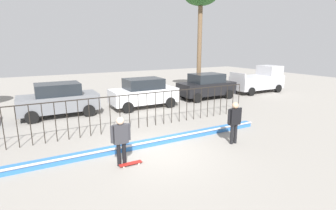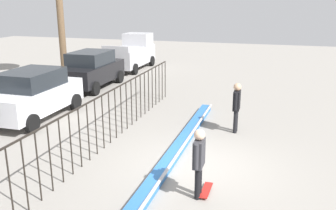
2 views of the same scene
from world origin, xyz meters
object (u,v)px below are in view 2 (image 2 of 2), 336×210
at_px(parked_car_white, 33,94).
at_px(pickup_truck, 131,53).
at_px(skateboard, 206,190).
at_px(parked_car_black, 91,69).
at_px(skateboarder, 199,157).
at_px(camera_operator, 237,103).

height_order(parked_car_white, pickup_truck, pickup_truck).
xyz_separation_m(parked_car_white, pickup_truck, (11.01, 0.37, 0.06)).
xyz_separation_m(skateboard, parked_car_white, (3.80, 7.58, 0.91)).
bearing_deg(pickup_truck, parked_car_black, -175.57).
bearing_deg(pickup_truck, parked_car_white, -174.08).
bearing_deg(skateboard, skateboarder, 136.89).
relative_size(skateboard, parked_car_white, 0.19).
bearing_deg(camera_operator, parked_car_black, -57.78).
distance_m(skateboarder, camera_operator, 4.74).
xyz_separation_m(camera_operator, pickup_truck, (10.34, 8.12, -0.02)).
distance_m(parked_car_white, pickup_truck, 11.01).
distance_m(parked_car_black, pickup_truck, 5.68).
bearing_deg(camera_operator, pickup_truck, -79.62).
height_order(skateboarder, pickup_truck, pickup_truck).
relative_size(camera_operator, parked_car_white, 0.41).
relative_size(skateboarder, camera_operator, 0.97).
height_order(skateboarder, camera_operator, camera_operator).
height_order(skateboard, camera_operator, camera_operator).
height_order(parked_car_black, pickup_truck, pickup_truck).
distance_m(skateboarder, parked_car_white, 8.47).
relative_size(skateboarder, pickup_truck, 0.36).
distance_m(camera_operator, parked_car_white, 7.78).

